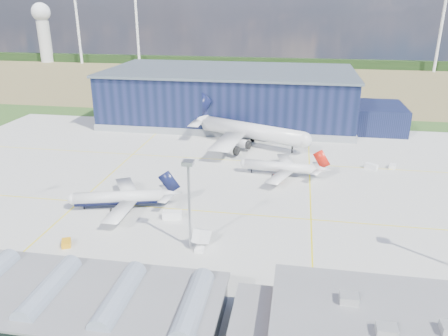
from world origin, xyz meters
TOP-DOWN VIEW (x-y plane):
  - ground at (0.00, 0.00)m, footprint 600.00×600.00m
  - apron at (0.00, 10.00)m, footprint 220.00×160.00m
  - farmland at (0.00, 220.00)m, footprint 600.00×220.00m
  - treeline at (0.00, 300.00)m, footprint 600.00×8.00m
  - horizon_dressing at (-191.30, 294.39)m, footprint 440.20×18.00m
  - hangar at (2.81, 94.80)m, footprint 145.00×62.00m
  - glass_concourse at (-6.45, -60.00)m, footprint 78.00×23.00m
  - light_mast_center at (10.00, -30.00)m, footprint 2.60×2.60m
  - airliner_navy at (-15.93, -12.00)m, footprint 41.26×40.75m
  - airliner_red at (29.43, 22.00)m, footprint 34.63×34.00m
  - airliner_widebody at (15.84, 55.00)m, footprint 79.11×78.43m
  - gse_tug_a at (-20.97, -34.78)m, footprint 3.49×4.12m
  - gse_van_a at (1.23, -16.09)m, footprint 5.67×3.29m
  - gse_cart_a at (70.26, 36.63)m, footprint 3.15×3.90m
  - gse_van_b at (62.28, 34.06)m, footprint 4.96×4.18m
  - gse_tug_c at (6.14, 62.00)m, footprint 2.48×3.32m
  - airstair at (12.68, -29.20)m, footprint 3.89×5.88m
  - car_a at (26.34, -48.00)m, footprint 3.35×1.68m
  - car_b at (-14.10, -48.00)m, footprint 3.88×2.64m

SIDE VIEW (x-z plane):
  - ground at x=0.00m, z-range 0.00..0.00m
  - farmland at x=0.00m, z-range -0.01..0.01m
  - apron at x=0.00m, z-range -0.01..0.07m
  - car_a at x=26.34m, z-range 0.00..1.10m
  - car_b at x=-14.10m, z-range 0.00..1.21m
  - gse_tug_c at x=6.14m, z-range 0.00..1.30m
  - gse_cart_a at x=70.26m, z-range 0.00..1.47m
  - gse_tug_a at x=-20.97m, z-range 0.00..1.47m
  - gse_van_b at x=62.28m, z-range 0.00..2.09m
  - gse_van_a at x=1.23m, z-range 0.00..2.33m
  - airstair at x=12.68m, z-range 0.00..3.49m
  - glass_concourse at x=-6.45m, z-range -0.61..7.99m
  - treeline at x=0.00m, z-range 0.00..8.00m
  - airliner_red at x=29.43m, z-range 0.00..10.47m
  - airliner_navy at x=-15.93m, z-range 0.00..11.00m
  - airliner_widebody at x=15.84m, z-range 0.00..19.73m
  - hangar at x=2.81m, z-range -1.43..24.67m
  - light_mast_center at x=10.00m, z-range 3.93..26.93m
  - horizon_dressing at x=-191.30m, z-range -0.80..69.20m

